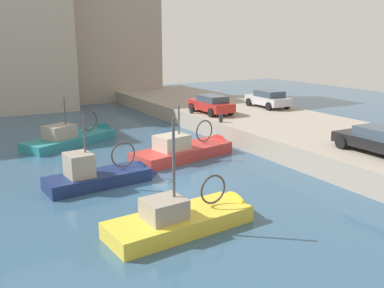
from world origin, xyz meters
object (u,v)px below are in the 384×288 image
fishing_boat_navy (105,181)px  mooring_bollard_mid (221,118)px  parked_car_red (211,104)px  parked_car_silver (268,99)px  parked_car_black (379,140)px  fishing_boat_yellow (190,224)px  fishing_boat_red (188,154)px  fishing_boat_teal (76,141)px  mooring_bollard_north (192,110)px

fishing_boat_navy → mooring_bollard_mid: fishing_boat_navy is taller
parked_car_red → mooring_bollard_mid: size_ratio=7.50×
parked_car_red → parked_car_silver: bearing=1.4°
parked_car_black → parked_car_red: 13.72m
fishing_boat_yellow → fishing_boat_red: (4.46, 8.21, 0.03)m
fishing_boat_yellow → fishing_boat_teal: bearing=91.3°
parked_car_black → parked_car_red: parked_car_red is taller
fishing_boat_navy → mooring_bollard_north: fishing_boat_navy is taller
fishing_boat_navy → fishing_boat_red: (5.68, 2.21, -0.03)m
fishing_boat_navy → parked_car_black: size_ratio=1.29×
fishing_boat_teal → mooring_bollard_north: 8.85m
mooring_bollard_mid → parked_car_silver: bearing=26.6°
fishing_boat_yellow → parked_car_black: fishing_boat_yellow is taller
mooring_bollard_north → fishing_boat_navy: bearing=-137.5°
parked_car_silver → mooring_bollard_north: 6.83m
fishing_boat_teal → parked_car_silver: (15.54, -0.50, 1.78)m
parked_car_black → mooring_bollard_mid: parked_car_black is taller
fishing_boat_yellow → mooring_bollard_north: fishing_boat_yellow is taller
fishing_boat_yellow → fishing_boat_red: bearing=61.5°
fishing_boat_teal → parked_car_black: (11.03, -14.32, 1.74)m
fishing_boat_yellow → parked_car_red: fishing_boat_yellow is taller
fishing_boat_navy → parked_car_black: (11.91, -5.59, 1.71)m
parked_car_silver → mooring_bollard_mid: parked_car_silver is taller
fishing_boat_yellow → fishing_boat_red: size_ratio=0.88×
fishing_boat_yellow → parked_car_silver: 20.90m
parked_car_black → mooring_bollard_mid: size_ratio=7.98×
mooring_bollard_mid → fishing_boat_teal: bearing=155.9°
fishing_boat_yellow → parked_car_red: bearing=55.5°
parked_car_red → parked_car_black: bearing=-85.8°
fishing_boat_teal → mooring_bollard_mid: fishing_boat_teal is taller
fishing_boat_red → parked_car_silver: (10.73, 6.02, 1.78)m
parked_car_silver → parked_car_black: size_ratio=0.89×
parked_car_silver → mooring_bollard_north: bearing=175.0°
fishing_boat_yellow → fishing_boat_red: 9.35m
fishing_boat_yellow → parked_car_black: 10.84m
fishing_boat_red → mooring_bollard_mid: (3.94, 2.61, 1.35)m
fishing_boat_yellow → fishing_boat_navy: (-1.22, 6.01, 0.05)m
mooring_bollard_mid → fishing_boat_navy: bearing=-153.4°
fishing_boat_teal → parked_car_red: fishing_boat_teal is taller
fishing_boat_red → parked_car_black: 10.13m
fishing_boat_red → parked_car_silver: size_ratio=1.81×
mooring_bollard_north → parked_car_black: bearing=-81.0°
fishing_boat_yellow → mooring_bollard_mid: size_ratio=11.29×
parked_car_red → mooring_bollard_north: size_ratio=7.50×
fishing_boat_red → fishing_boat_teal: fishing_boat_teal is taller
parked_car_red → mooring_bollard_north: parked_car_red is taller
parked_car_silver → parked_car_red: bearing=-178.6°
fishing_boat_red → mooring_bollard_north: fishing_boat_red is taller
parked_car_red → mooring_bollard_north: bearing=150.1°
fishing_boat_red → mooring_bollard_north: 7.81m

